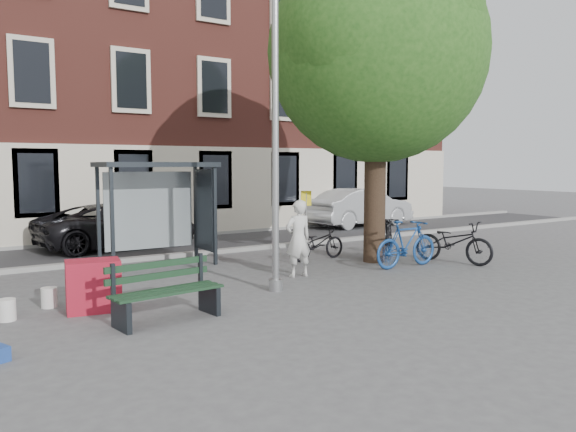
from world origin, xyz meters
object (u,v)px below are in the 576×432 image
(notice_sign, at_px, (306,210))
(bus_shelter, at_px, (170,190))
(bench, at_px, (166,294))
(car_silver, at_px, (360,207))
(bike_a, at_px, (318,243))
(bike_b, at_px, (407,244))
(car_dark, at_px, (119,225))
(bike_d, at_px, (388,238))
(lamppost, at_px, (275,153))
(bike_c, at_px, (453,242))
(painter, at_px, (298,239))
(red_stand, at_px, (93,286))

(notice_sign, bearing_deg, bus_shelter, 173.95)
(bench, height_order, car_silver, car_silver)
(bike_a, xyz_separation_m, notice_sign, (0.09, 0.68, 0.85))
(bike_b, relative_size, car_dark, 0.40)
(bike_d, bearing_deg, car_dark, 3.78)
(bike_b, bearing_deg, car_dark, 34.34)
(lamppost, bearing_deg, bus_shelter, 98.43)
(car_dark, height_order, notice_sign, notice_sign)
(bike_c, bearing_deg, painter, 154.05)
(bike_c, distance_m, car_dark, 9.92)
(bike_c, relative_size, car_dark, 0.43)
(bike_a, bearing_deg, notice_sign, -12.05)
(bench, xyz_separation_m, bike_a, (5.57, 3.39, 0.02))
(car_dark, distance_m, red_stand, 7.80)
(lamppost, height_order, bike_a, lamppost)
(bike_a, distance_m, bike_c, 3.54)
(bike_b, bearing_deg, red_stand, 90.23)
(car_silver, relative_size, notice_sign, 2.62)
(bike_c, distance_m, bike_d, 1.78)
(bus_shelter, distance_m, painter, 3.78)
(car_silver, bearing_deg, notice_sign, 123.81)
(painter, xyz_separation_m, bike_c, (4.40, -0.73, -0.33))
(painter, height_order, bike_d, painter)
(bike_b, bearing_deg, bike_a, 30.26)
(bike_b, height_order, bike_c, bike_b)
(car_dark, xyz_separation_m, car_silver, (10.18, 0.53, 0.10))
(bike_c, relative_size, bike_d, 1.16)
(lamppost, bearing_deg, bike_d, 20.60)
(car_silver, bearing_deg, bike_b, 141.53)
(lamppost, distance_m, painter, 2.44)
(bus_shelter, relative_size, car_dark, 0.58)
(car_dark, bearing_deg, bus_shelter, 177.04)
(bike_a, xyz_separation_m, red_stand, (-6.41, -2.11, -0.01))
(red_stand, relative_size, notice_sign, 0.49)
(lamppost, height_order, red_stand, lamppost)
(car_dark, bearing_deg, bike_d, -143.69)
(bench, distance_m, bike_b, 6.92)
(painter, bearing_deg, bench, 28.57)
(bike_a, xyz_separation_m, car_dark, (-3.78, 5.22, 0.22))
(bike_c, xyz_separation_m, bike_d, (-0.85, 1.56, -0.01))
(red_stand, xyz_separation_m, notice_sign, (6.50, 2.80, 0.86))
(bike_b, height_order, bike_d, bike_b)
(bench, bearing_deg, painter, 17.80)
(bike_a, bearing_deg, car_dark, 31.25)
(bus_shelter, height_order, bike_a, bus_shelter)
(car_silver, height_order, notice_sign, notice_sign)
(bus_shelter, height_order, notice_sign, bus_shelter)
(bench, xyz_separation_m, bike_b, (6.79, 1.31, 0.15))
(car_silver, xyz_separation_m, notice_sign, (-6.32, -5.07, 0.52))
(bench, height_order, car_dark, car_dark)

